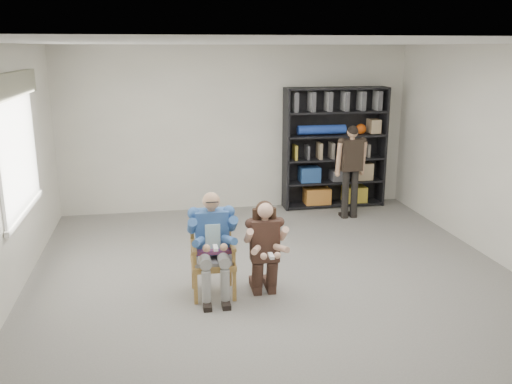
{
  "coord_description": "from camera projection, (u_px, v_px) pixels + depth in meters",
  "views": [
    {
      "loc": [
        -1.36,
        -5.66,
        2.75
      ],
      "look_at": [
        -0.2,
        0.6,
        1.05
      ],
      "focal_mm": 38.0,
      "sensor_mm": 36.0,
      "label": 1
    }
  ],
  "objects": [
    {
      "name": "window_left",
      "position": [
        19.0,
        147.0,
        6.34
      ],
      "size": [
        0.16,
        2.0,
        1.75
      ],
      "primitive_type": null,
      "color": "silver",
      "rests_on": "room_shell"
    },
    {
      "name": "bookshelf",
      "position": [
        335.0,
        148.0,
        9.47
      ],
      "size": [
        1.8,
        0.38,
        2.1
      ],
      "primitive_type": null,
      "color": "black",
      "rests_on": "floor"
    },
    {
      "name": "seated_man",
      "position": [
        213.0,
        245.0,
        6.09
      ],
      "size": [
        0.53,
        0.74,
        1.22
      ],
      "primitive_type": null,
      "rotation": [
        0.0,
        0.0,
        -0.01
      ],
      "color": "#295089",
      "rests_on": "floor"
    },
    {
      "name": "standing_man",
      "position": [
        351.0,
        172.0,
        8.86
      ],
      "size": [
        0.49,
        0.29,
        1.55
      ],
      "primitive_type": null,
      "rotation": [
        0.0,
        0.0,
        0.05
      ],
      "color": "black",
      "rests_on": "floor"
    },
    {
      "name": "floor",
      "position": [
        282.0,
        291.0,
        6.33
      ],
      "size": [
        6.0,
        7.0,
        0.01
      ],
      "primitive_type": "cube",
      "color": "slate",
      "rests_on": "ground"
    },
    {
      "name": "armchair",
      "position": [
        213.0,
        256.0,
        6.12
      ],
      "size": [
        0.55,
        0.53,
        0.94
      ],
      "primitive_type": null,
      "rotation": [
        0.0,
        0.0,
        -0.01
      ],
      "color": "olive",
      "rests_on": "floor"
    },
    {
      "name": "room_shell",
      "position": [
        284.0,
        174.0,
        5.97
      ],
      "size": [
        6.0,
        7.0,
        2.8
      ],
      "primitive_type": null,
      "color": "beige",
      "rests_on": "ground"
    },
    {
      "name": "kneeling_woman",
      "position": [
        265.0,
        249.0,
        6.09
      ],
      "size": [
        0.48,
        0.75,
        1.11
      ],
      "primitive_type": null,
      "rotation": [
        0.0,
        0.0,
        -0.01
      ],
      "color": "#35261B",
      "rests_on": "floor"
    }
  ]
}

